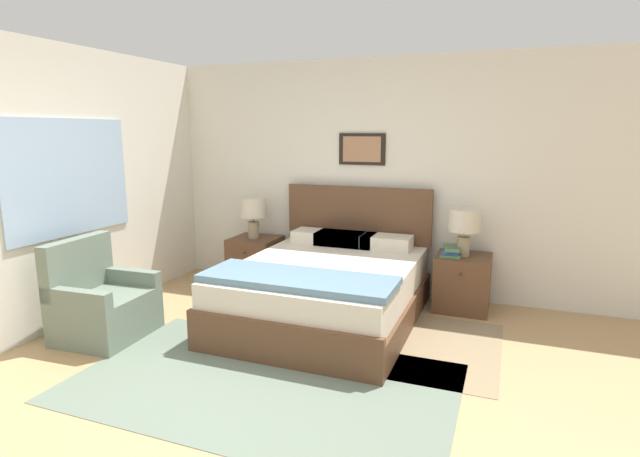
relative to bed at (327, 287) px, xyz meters
name	(u,v)px	position (x,y,z in m)	size (l,w,h in m)	color
ground_plane	(241,411)	(0.04, -1.74, -0.32)	(16.00, 16.00, 0.00)	tan
wall_back	(364,177)	(0.04, 1.11, 0.98)	(6.99, 0.09, 2.60)	silver
wall_left	(108,181)	(-2.28, -0.35, 0.98)	(0.08, 5.21, 2.60)	silver
area_rug_main	(263,382)	(0.00, -1.35, -0.32)	(2.77, 1.66, 0.01)	slate
area_rug_bedside	(450,349)	(1.21, -0.27, -0.32)	(0.83, 1.43, 0.01)	#897556
bed	(327,287)	(0.00, 0.00, 0.00)	(1.67, 2.12, 1.20)	brown
armchair	(101,305)	(-1.74, -1.10, -0.03)	(0.70, 0.78, 0.88)	slate
nightstand_near_window	(256,261)	(-1.20, 0.77, -0.04)	(0.54, 0.54, 0.57)	brown
nightstand_by_door	(462,282)	(1.20, 0.77, -0.04)	(0.54, 0.54, 0.57)	brown
table_lamp_near_window	(253,210)	(-1.20, 0.75, 0.58)	(0.31, 0.31, 0.48)	gray
table_lamp_by_door	(464,224)	(1.19, 0.75, 0.58)	(0.31, 0.31, 0.48)	gray
book_thick_bottom	(451,254)	(1.08, 0.72, 0.26)	(0.20, 0.28, 0.03)	#4C7551
book_hardcover_middle	(451,251)	(1.08, 0.72, 0.29)	(0.17, 0.22, 0.04)	#335693
book_novel_upper	(452,248)	(1.08, 0.72, 0.33)	(0.19, 0.30, 0.03)	#4C7551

